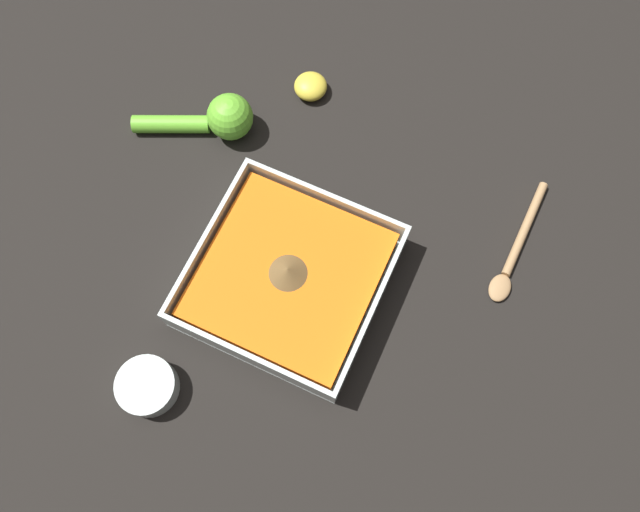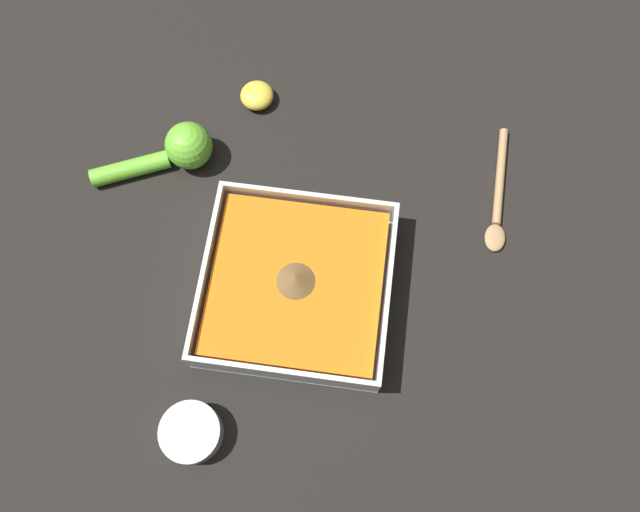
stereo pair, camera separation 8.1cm
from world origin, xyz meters
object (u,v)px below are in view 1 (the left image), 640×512
spice_bowl (148,386)px  lemon_squeezer (218,118)px  lemon_half (311,86)px  wooden_spoon (517,248)px  square_dish (289,278)px

spice_bowl → lemon_squeezer: (-0.37, -0.09, 0.01)m
lemon_half → wooden_spoon: size_ratio=0.26×
square_dish → lemon_squeezer: size_ratio=1.42×
spice_bowl → square_dish: bearing=153.5°
lemon_squeezer → wooden_spoon: lemon_squeezer is taller
spice_bowl → lemon_squeezer: size_ratio=0.44×
lemon_squeezer → lemon_half: lemon_squeezer is taller
square_dish → spice_bowl: bearing=-26.5°
square_dish → lemon_half: (-0.28, -0.10, -0.01)m
square_dish → spice_bowl: 0.22m
square_dish → lemon_half: size_ratio=4.88×
lemon_squeezer → lemon_half: bearing=26.3°
square_dish → lemon_squeezer: (-0.17, -0.19, 0.01)m
square_dish → lemon_squeezer: 0.26m
square_dish → wooden_spoon: 0.31m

